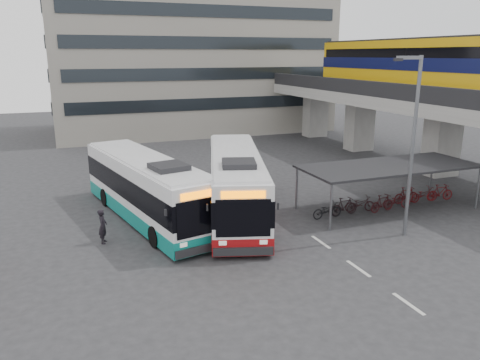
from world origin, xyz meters
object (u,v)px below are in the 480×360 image
object	(u,v)px
bus_main	(236,184)
pedestrian	(103,226)
bus_teal	(146,189)
lamp_post	(412,137)

from	to	relation	value
bus_main	pedestrian	xyz separation A→B (m)	(-7.21, -1.75, -0.88)
bus_main	bus_teal	distance (m)	4.77
bus_teal	bus_main	bearing A→B (deg)	-22.77
lamp_post	bus_teal	bearing A→B (deg)	149.65
bus_main	pedestrian	distance (m)	7.47
pedestrian	lamp_post	xyz separation A→B (m)	(13.63, -4.22, 4.01)
bus_teal	lamp_post	size ratio (longest dim) A/B	1.46
bus_main	bus_teal	world-z (taller)	bus_main
pedestrian	lamp_post	bearing A→B (deg)	-91.78
bus_teal	pedestrian	bearing A→B (deg)	-145.72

